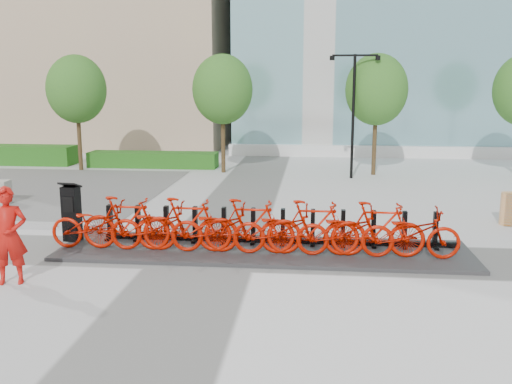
# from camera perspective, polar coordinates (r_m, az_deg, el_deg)

# --- Properties ---
(ground) EXTENTS (120.00, 120.00, 0.00)m
(ground) POSITION_cam_1_polar(r_m,az_deg,el_deg) (13.35, -4.95, -6.21)
(ground) COLOR silver
(hedge_b) EXTENTS (6.00, 1.20, 0.70)m
(hedge_b) POSITION_cam_1_polar(r_m,az_deg,el_deg) (27.01, -10.24, 3.21)
(hedge_b) COLOR #244F14
(hedge_b) RESTS_ON ground
(tree_0) EXTENTS (2.60, 2.60, 5.10)m
(tree_0) POSITION_cam_1_polar(r_m,az_deg,el_deg) (26.64, -17.51, 9.77)
(tree_0) COLOR #48371D
(tree_0) RESTS_ON ground
(tree_1) EXTENTS (2.60, 2.60, 5.10)m
(tree_1) POSITION_cam_1_polar(r_m,az_deg,el_deg) (24.83, -3.36, 10.19)
(tree_1) COLOR #48371D
(tree_1) RESTS_ON ground
(tree_2) EXTENTS (2.60, 2.60, 5.10)m
(tree_2) POSITION_cam_1_polar(r_m,az_deg,el_deg) (24.66, 11.96, 9.97)
(tree_2) COLOR #48371D
(tree_2) RESTS_ON ground
(streetlamp) EXTENTS (2.00, 0.20, 5.00)m
(streetlamp) POSITION_cam_1_polar(r_m,az_deg,el_deg) (23.59, 9.73, 8.91)
(streetlamp) COLOR black
(streetlamp) RESTS_ON ground
(dock_pad) EXTENTS (9.60, 2.40, 0.08)m
(dock_pad) POSITION_cam_1_polar(r_m,az_deg,el_deg) (13.45, 0.76, -5.86)
(dock_pad) COLOR #302F31
(dock_pad) RESTS_ON ground
(dock_rail_posts) EXTENTS (8.02, 0.50, 0.85)m
(dock_rail_posts) POSITION_cam_1_polar(r_m,az_deg,el_deg) (13.77, 1.19, -3.44)
(dock_rail_posts) COLOR black
(dock_rail_posts) RESTS_ON dock_pad
(bike_0) EXTENTS (2.15, 0.75, 1.13)m
(bike_0) POSITION_cam_1_polar(r_m,az_deg,el_deg) (13.84, -15.69, -3.19)
(bike_0) COLOR #A61000
(bike_0) RESTS_ON dock_pad
(bike_1) EXTENTS (2.09, 0.59, 1.26)m
(bike_1) POSITION_cam_1_polar(r_m,az_deg,el_deg) (13.58, -12.87, -3.05)
(bike_1) COLOR #A61000
(bike_1) RESTS_ON dock_pad
(bike_2) EXTENTS (2.15, 0.75, 1.13)m
(bike_2) POSITION_cam_1_polar(r_m,az_deg,el_deg) (13.39, -9.93, -3.42)
(bike_2) COLOR #A61000
(bike_2) RESTS_ON dock_pad
(bike_3) EXTENTS (2.09, 0.59, 1.26)m
(bike_3) POSITION_cam_1_polar(r_m,az_deg,el_deg) (13.20, -6.92, -3.26)
(bike_3) COLOR #A61000
(bike_3) RESTS_ON dock_pad
(bike_4) EXTENTS (2.15, 0.75, 1.13)m
(bike_4) POSITION_cam_1_polar(r_m,az_deg,el_deg) (13.08, -3.83, -3.62)
(bike_4) COLOR #A61000
(bike_4) RESTS_ON dock_pad
(bike_5) EXTENTS (2.09, 0.59, 1.26)m
(bike_5) POSITION_cam_1_polar(r_m,az_deg,el_deg) (12.96, -0.69, -3.44)
(bike_5) COLOR #A61000
(bike_5) RESTS_ON dock_pad
(bike_6) EXTENTS (2.15, 0.75, 1.13)m
(bike_6) POSITION_cam_1_polar(r_m,az_deg,el_deg) (12.92, 2.49, -3.79)
(bike_6) COLOR #A61000
(bike_6) RESTS_ON dock_pad
(bike_7) EXTENTS (2.09, 0.59, 1.26)m
(bike_7) POSITION_cam_1_polar(r_m,az_deg,el_deg) (12.88, 5.70, -3.59)
(bike_7) COLOR #A61000
(bike_7) RESTS_ON dock_pad
(bike_8) EXTENTS (2.15, 0.75, 1.13)m
(bike_8) POSITION_cam_1_polar(r_m,az_deg,el_deg) (12.92, 8.90, -3.91)
(bike_8) COLOR #A61000
(bike_8) RESTS_ON dock_pad
(bike_9) EXTENTS (2.09, 0.59, 1.26)m
(bike_9) POSITION_cam_1_polar(r_m,az_deg,el_deg) (12.97, 12.09, -3.69)
(bike_9) COLOR #A61000
(bike_9) RESTS_ON dock_pad
(bike_10) EXTENTS (2.15, 0.75, 1.13)m
(bike_10) POSITION_cam_1_polar(r_m,az_deg,el_deg) (13.08, 15.22, -3.98)
(bike_10) COLOR #A61000
(bike_10) RESTS_ON dock_pad
(kiosk) EXTENTS (0.50, 0.43, 1.48)m
(kiosk) POSITION_cam_1_polar(r_m,az_deg,el_deg) (14.67, -17.96, -1.95)
(kiosk) COLOR black
(kiosk) RESTS_ON dock_pad
(worker_red) EXTENTS (0.81, 0.65, 1.95)m
(worker_red) POSITION_cam_1_polar(r_m,az_deg,el_deg) (12.19, -23.51, -4.02)
(worker_red) COLOR #B5100A
(worker_red) RESTS_ON ground
(construction_barrel) EXTENTS (0.62, 0.62, 0.91)m
(construction_barrel) POSITION_cam_1_polar(r_m,az_deg,el_deg) (17.36, 23.97, -1.54)
(construction_barrel) COLOR #FF7E00
(construction_barrel) RESTS_ON ground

